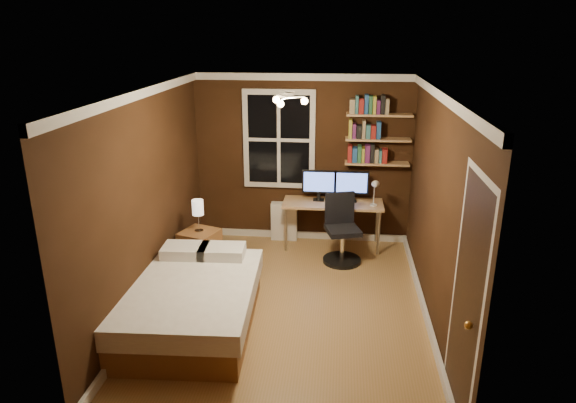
# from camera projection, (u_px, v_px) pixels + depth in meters

# --- Properties ---
(floor) EXTENTS (4.20, 4.20, 0.00)m
(floor) POSITION_uv_depth(u_px,v_px,m) (288.00, 306.00, 6.05)
(floor) COLOR olive
(floor) RESTS_ON ground
(wall_back) EXTENTS (3.20, 0.04, 2.50)m
(wall_back) POSITION_uv_depth(u_px,v_px,m) (303.00, 159.00, 7.62)
(wall_back) COLOR black
(wall_back) RESTS_ON ground
(wall_left) EXTENTS (0.04, 4.20, 2.50)m
(wall_left) POSITION_uv_depth(u_px,v_px,m) (148.00, 201.00, 5.80)
(wall_left) COLOR black
(wall_left) RESTS_ON ground
(wall_right) EXTENTS (0.04, 4.20, 2.50)m
(wall_right) POSITION_uv_depth(u_px,v_px,m) (437.00, 211.00, 5.49)
(wall_right) COLOR black
(wall_right) RESTS_ON ground
(ceiling) EXTENTS (3.20, 4.20, 0.02)m
(ceiling) POSITION_uv_depth(u_px,v_px,m) (288.00, 90.00, 5.24)
(ceiling) COLOR white
(ceiling) RESTS_ON wall_back
(window) EXTENTS (1.06, 0.06, 1.46)m
(window) POSITION_uv_depth(u_px,v_px,m) (279.00, 139.00, 7.53)
(window) COLOR silver
(window) RESTS_ON wall_back
(door) EXTENTS (0.03, 0.82, 2.05)m
(door) POSITION_uv_depth(u_px,v_px,m) (466.00, 302.00, 4.10)
(door) COLOR black
(door) RESTS_ON ground
(door_knob) EXTENTS (0.06, 0.06, 0.06)m
(door_knob) POSITION_uv_depth(u_px,v_px,m) (469.00, 325.00, 3.83)
(door_knob) COLOR gold
(door_knob) RESTS_ON door
(ceiling_fixture) EXTENTS (0.44, 0.44, 0.18)m
(ceiling_fixture) POSITION_uv_depth(u_px,v_px,m) (287.00, 102.00, 5.18)
(ceiling_fixture) COLOR beige
(ceiling_fixture) RESTS_ON ceiling
(bookshelf_lower) EXTENTS (0.92, 0.22, 0.03)m
(bookshelf_lower) POSITION_uv_depth(u_px,v_px,m) (377.00, 163.00, 7.40)
(bookshelf_lower) COLOR tan
(bookshelf_lower) RESTS_ON wall_back
(books_row_lower) EXTENTS (0.54, 0.16, 0.23)m
(books_row_lower) POSITION_uv_depth(u_px,v_px,m) (377.00, 155.00, 7.36)
(books_row_lower) COLOR maroon
(books_row_lower) RESTS_ON bookshelf_lower
(bookshelf_middle) EXTENTS (0.92, 0.22, 0.03)m
(bookshelf_middle) POSITION_uv_depth(u_px,v_px,m) (378.00, 139.00, 7.29)
(bookshelf_middle) COLOR tan
(bookshelf_middle) RESTS_ON wall_back
(books_row_middle) EXTENTS (0.42, 0.16, 0.23)m
(books_row_middle) POSITION_uv_depth(u_px,v_px,m) (379.00, 130.00, 7.25)
(books_row_middle) COLOR navy
(books_row_middle) RESTS_ON bookshelf_middle
(bookshelf_upper) EXTENTS (0.92, 0.22, 0.03)m
(bookshelf_upper) POSITION_uv_depth(u_px,v_px,m) (379.00, 115.00, 7.18)
(bookshelf_upper) COLOR tan
(bookshelf_upper) RESTS_ON wall_back
(books_row_upper) EXTENTS (0.54, 0.16, 0.23)m
(books_row_upper) POSITION_uv_depth(u_px,v_px,m) (380.00, 105.00, 7.13)
(books_row_upper) COLOR #29603C
(books_row_upper) RESTS_ON bookshelf_upper
(bed) EXTENTS (1.45, 1.95, 0.64)m
(bed) POSITION_uv_depth(u_px,v_px,m) (192.00, 303.00, 5.57)
(bed) COLOR brown
(bed) RESTS_ON ground
(nightstand) EXTENTS (0.57, 0.57, 0.55)m
(nightstand) POSITION_uv_depth(u_px,v_px,m) (200.00, 250.00, 6.87)
(nightstand) COLOR brown
(nightstand) RESTS_ON ground
(bedside_lamp) EXTENTS (0.15, 0.15, 0.44)m
(bedside_lamp) POSITION_uv_depth(u_px,v_px,m) (198.00, 216.00, 6.71)
(bedside_lamp) COLOR beige
(bedside_lamp) RESTS_ON nightstand
(radiator) EXTENTS (0.39, 0.14, 0.59)m
(radiator) POSITION_uv_depth(u_px,v_px,m) (284.00, 221.00, 7.85)
(radiator) COLOR silver
(radiator) RESTS_ON ground
(desk) EXTENTS (1.45, 0.55, 0.69)m
(desk) POSITION_uv_depth(u_px,v_px,m) (333.00, 206.00, 7.50)
(desk) COLOR tan
(desk) RESTS_ON ground
(monitor_left) EXTENTS (0.49, 0.12, 0.46)m
(monitor_left) POSITION_uv_depth(u_px,v_px,m) (319.00, 185.00, 7.50)
(monitor_left) COLOR black
(monitor_left) RESTS_ON desk
(monitor_right) EXTENTS (0.49, 0.12, 0.46)m
(monitor_right) POSITION_uv_depth(u_px,v_px,m) (352.00, 186.00, 7.45)
(monitor_right) COLOR black
(monitor_right) RESTS_ON desk
(desk_lamp) EXTENTS (0.14, 0.32, 0.44)m
(desk_lamp) POSITION_uv_depth(u_px,v_px,m) (375.00, 193.00, 7.19)
(desk_lamp) COLOR silver
(desk_lamp) RESTS_ON desk
(office_chair) EXTENTS (0.54, 0.54, 0.96)m
(office_chair) POSITION_uv_depth(u_px,v_px,m) (342.00, 237.00, 7.10)
(office_chair) COLOR black
(office_chair) RESTS_ON ground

